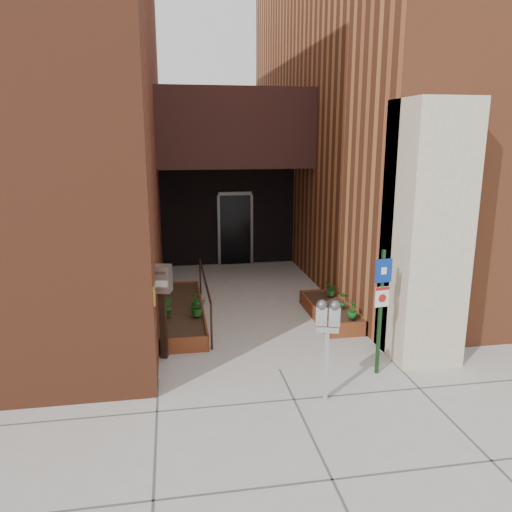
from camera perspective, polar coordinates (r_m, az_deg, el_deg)
name	(u,v)px	position (r m, az deg, el deg)	size (l,w,h in m)	color
ground	(280,369)	(8.58, 2.71, -12.83)	(80.00, 80.00, 0.00)	#9E9991
architecture	(222,93)	(14.52, -3.93, 18.14)	(20.00, 14.60, 10.00)	brown
planter_left	(182,313)	(10.84, -8.48, -6.43)	(0.90, 3.60, 0.30)	brown
planter_right	(331,312)	(10.88, 8.52, -6.36)	(0.80, 2.20, 0.30)	brown
handrail	(205,285)	(10.62, -5.88, -3.29)	(0.04, 3.34, 0.90)	black
parking_meter	(328,323)	(7.27, 8.19, -7.62)	(0.36, 0.21, 1.55)	#AFAFB2
sign_post	(381,299)	(8.19, 14.14, -4.81)	(0.29, 0.08, 2.09)	#143815
payment_dropbox	(162,292)	(8.70, -10.71, -4.05)	(0.39, 0.33, 1.68)	black
shrub_left_a	(197,306)	(10.08, -6.73, -5.75)	(0.35, 0.35, 0.39)	#1B5017
shrub_left_b	(167,307)	(10.16, -10.11, -5.76)	(0.20, 0.20, 0.37)	#1C621C
shrub_left_c	(196,300)	(10.56, -6.88, -4.99)	(0.19, 0.19, 0.33)	#1B5518
shrub_left_d	(171,277)	(12.26, -9.71, -2.43)	(0.18, 0.18, 0.35)	#1C6323
shrub_right_a	(353,310)	(10.04, 10.99, -6.09)	(0.20, 0.20, 0.36)	#175319
shrub_right_b	(343,300)	(10.62, 9.96, -4.97)	(0.18, 0.18, 0.35)	#1B611F
shrub_right_c	(331,289)	(11.36, 8.59, -3.76)	(0.29, 0.29, 0.32)	#1C6321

